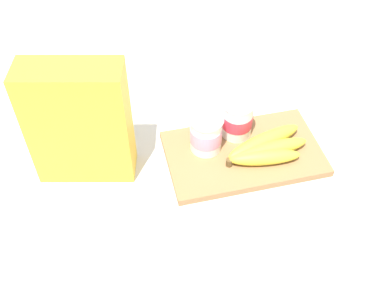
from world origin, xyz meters
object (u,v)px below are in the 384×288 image
Objects in this scene: cutting_board at (243,153)px; yogurt_cup_front at (206,134)px; banana_bunch at (266,149)px; yogurt_cup_back at (238,119)px; cereal_box at (79,123)px.

cutting_board is 0.10m from yogurt_cup_front.
yogurt_cup_back is at bearing 116.08° from banana_bunch.
cutting_board is at bearing -92.78° from yogurt_cup_back.
cereal_box is at bearing 176.93° from yogurt_cup_front.
cereal_box is at bearing 172.55° from cutting_board.
yogurt_cup_back is 0.09m from banana_bunch.
yogurt_cup_front is 0.13m from banana_bunch.
cereal_box reaches higher than banana_bunch.
yogurt_cup_back is at bearing 87.22° from cutting_board.
yogurt_cup_back reaches higher than cutting_board.
cereal_box is 1.41× the size of banana_bunch.
yogurt_cup_back reaches higher than banana_bunch.
cutting_board is 1.26× the size of cereal_box.
banana_bunch is at bearing -63.92° from yogurt_cup_back.
cutting_board is 3.84× the size of yogurt_cup_back.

